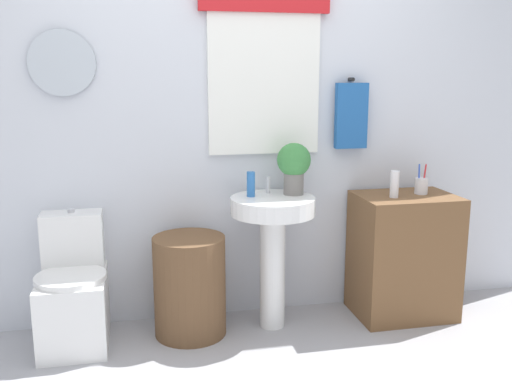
{
  "coord_description": "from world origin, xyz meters",
  "views": [
    {
      "loc": [
        -0.58,
        -2.26,
        1.5
      ],
      "look_at": [
        0.08,
        0.8,
        0.84
      ],
      "focal_mm": 39.77,
      "sensor_mm": 36.0,
      "label": 1
    }
  ],
  "objects_px": {
    "potted_plant": "(294,164)",
    "toilet": "(74,294)",
    "pedestal_sink": "(273,232)",
    "toothbrush_cup": "(421,185)",
    "lotion_bottle": "(394,184)",
    "soap_bottle": "(251,184)",
    "wooden_cabinet": "(403,255)",
    "laundry_hamper": "(190,286)"
  },
  "relations": [
    {
      "from": "pedestal_sink",
      "to": "soap_bottle",
      "type": "height_order",
      "value": "soap_bottle"
    },
    {
      "from": "toilet",
      "to": "pedestal_sink",
      "type": "relative_size",
      "value": 0.94
    },
    {
      "from": "pedestal_sink",
      "to": "soap_bottle",
      "type": "xyz_separation_m",
      "value": [
        -0.12,
        0.05,
        0.28
      ]
    },
    {
      "from": "wooden_cabinet",
      "to": "pedestal_sink",
      "type": "bearing_deg",
      "value": 180.0
    },
    {
      "from": "pedestal_sink",
      "to": "toothbrush_cup",
      "type": "height_order",
      "value": "toothbrush_cup"
    },
    {
      "from": "laundry_hamper",
      "to": "wooden_cabinet",
      "type": "xyz_separation_m",
      "value": [
        1.33,
        0.0,
        0.09
      ]
    },
    {
      "from": "pedestal_sink",
      "to": "wooden_cabinet",
      "type": "xyz_separation_m",
      "value": [
        0.84,
        -0.0,
        -0.2
      ]
    },
    {
      "from": "potted_plant",
      "to": "toilet",
      "type": "bearing_deg",
      "value": -178.75
    },
    {
      "from": "pedestal_sink",
      "to": "toothbrush_cup",
      "type": "bearing_deg",
      "value": 1.22
    },
    {
      "from": "toilet",
      "to": "laundry_hamper",
      "type": "height_order",
      "value": "toilet"
    },
    {
      "from": "lotion_bottle",
      "to": "toothbrush_cup",
      "type": "relative_size",
      "value": 0.87
    },
    {
      "from": "wooden_cabinet",
      "to": "toothbrush_cup",
      "type": "bearing_deg",
      "value": 10.91
    },
    {
      "from": "soap_bottle",
      "to": "lotion_bottle",
      "type": "distance_m",
      "value": 0.86
    },
    {
      "from": "soap_bottle",
      "to": "toothbrush_cup",
      "type": "bearing_deg",
      "value": -1.61
    },
    {
      "from": "potted_plant",
      "to": "toothbrush_cup",
      "type": "relative_size",
      "value": 1.65
    },
    {
      "from": "toilet",
      "to": "wooden_cabinet",
      "type": "bearing_deg",
      "value": -0.93
    },
    {
      "from": "laundry_hamper",
      "to": "wooden_cabinet",
      "type": "bearing_deg",
      "value": 0.0
    },
    {
      "from": "soap_bottle",
      "to": "lotion_bottle",
      "type": "relative_size",
      "value": 0.91
    },
    {
      "from": "wooden_cabinet",
      "to": "toothbrush_cup",
      "type": "distance_m",
      "value": 0.45
    },
    {
      "from": "lotion_bottle",
      "to": "soap_bottle",
      "type": "bearing_deg",
      "value": 174.0
    },
    {
      "from": "toilet",
      "to": "toothbrush_cup",
      "type": "bearing_deg",
      "value": -0.33
    },
    {
      "from": "toilet",
      "to": "lotion_bottle",
      "type": "distance_m",
      "value": 1.96
    },
    {
      "from": "toothbrush_cup",
      "to": "toilet",
      "type": "bearing_deg",
      "value": 179.67
    },
    {
      "from": "laundry_hamper",
      "to": "wooden_cabinet",
      "type": "distance_m",
      "value": 1.34
    },
    {
      "from": "toilet",
      "to": "laundry_hamper",
      "type": "xyz_separation_m",
      "value": [
        0.65,
        -0.03,
        0.01
      ]
    },
    {
      "from": "soap_bottle",
      "to": "toothbrush_cup",
      "type": "distance_m",
      "value": 1.07
    },
    {
      "from": "toothbrush_cup",
      "to": "pedestal_sink",
      "type": "bearing_deg",
      "value": -178.78
    },
    {
      "from": "lotion_bottle",
      "to": "pedestal_sink",
      "type": "bearing_deg",
      "value": 176.89
    },
    {
      "from": "soap_bottle",
      "to": "potted_plant",
      "type": "xyz_separation_m",
      "value": [
        0.26,
        0.01,
        0.11
      ]
    },
    {
      "from": "potted_plant",
      "to": "pedestal_sink",
      "type": "bearing_deg",
      "value": -156.8
    },
    {
      "from": "toilet",
      "to": "lotion_bottle",
      "type": "relative_size",
      "value": 4.61
    },
    {
      "from": "pedestal_sink",
      "to": "toothbrush_cup",
      "type": "xyz_separation_m",
      "value": [
        0.94,
        0.02,
        0.23
      ]
    },
    {
      "from": "laundry_hamper",
      "to": "potted_plant",
      "type": "height_order",
      "value": "potted_plant"
    },
    {
      "from": "toilet",
      "to": "potted_plant",
      "type": "distance_m",
      "value": 1.45
    },
    {
      "from": "soap_bottle",
      "to": "toothbrush_cup",
      "type": "relative_size",
      "value": 0.79
    },
    {
      "from": "wooden_cabinet",
      "to": "lotion_bottle",
      "type": "height_order",
      "value": "lotion_bottle"
    },
    {
      "from": "pedestal_sink",
      "to": "toilet",
      "type": "bearing_deg",
      "value": 178.38
    },
    {
      "from": "laundry_hamper",
      "to": "potted_plant",
      "type": "distance_m",
      "value": 0.93
    },
    {
      "from": "pedestal_sink",
      "to": "potted_plant",
      "type": "bearing_deg",
      "value": 23.2
    },
    {
      "from": "laundry_hamper",
      "to": "toothbrush_cup",
      "type": "distance_m",
      "value": 1.53
    },
    {
      "from": "soap_bottle",
      "to": "lotion_bottle",
      "type": "bearing_deg",
      "value": -6.0
    },
    {
      "from": "laundry_hamper",
      "to": "lotion_bottle",
      "type": "bearing_deg",
      "value": -1.86
    }
  ]
}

